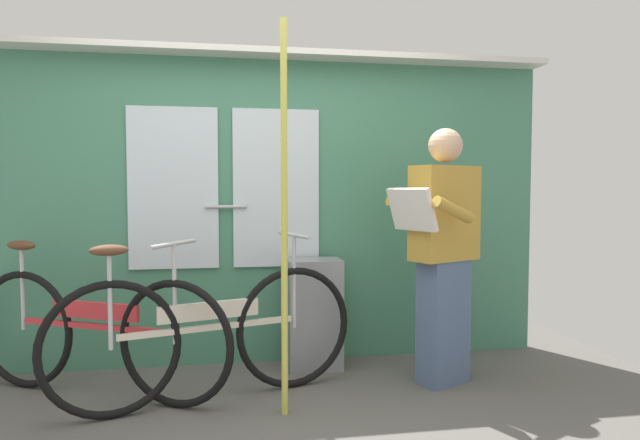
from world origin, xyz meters
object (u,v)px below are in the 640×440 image
bicycle_near_door (208,334)px  handrail_pole (284,220)px  passenger_reading_newspaper (443,250)px  trash_bin_by_wall (314,313)px  bicycle_leaning_behind (95,332)px

bicycle_near_door → handrail_pole: size_ratio=0.82×
passenger_reading_newspaper → trash_bin_by_wall: bearing=-56.0°
bicycle_near_door → bicycle_leaning_behind: size_ratio=1.08×
bicycle_near_door → bicycle_leaning_behind: (-0.66, 0.19, -0.01)m
bicycle_leaning_behind → passenger_reading_newspaper: 2.15m
bicycle_leaning_behind → trash_bin_by_wall: bicycle_leaning_behind is taller
trash_bin_by_wall → handrail_pole: handrail_pole is taller
passenger_reading_newspaper → handrail_pole: (-1.03, -0.31, 0.22)m
passenger_reading_newspaper → handrail_pole: size_ratio=0.75×
bicycle_leaning_behind → handrail_pole: 1.34m
bicycle_leaning_behind → trash_bin_by_wall: size_ratio=2.16×
passenger_reading_newspaper → handrail_pole: bearing=-7.8°
bicycle_leaning_behind → handrail_pole: (1.08, -0.43, 0.68)m
bicycle_leaning_behind → passenger_reading_newspaper: size_ratio=1.01×
bicycle_leaning_behind → passenger_reading_newspaper: (2.10, -0.12, 0.46)m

